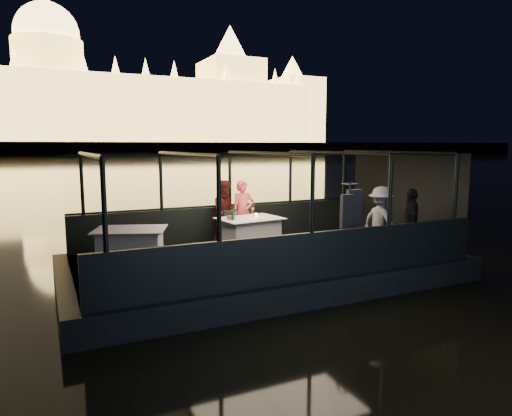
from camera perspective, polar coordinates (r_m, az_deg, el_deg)
name	(u,v)px	position (r m, az deg, el deg)	size (l,w,h in m)	color
river_water	(68,162)	(89.13, -22.41, 5.36)	(500.00, 500.00, 0.00)	black
boat_hull	(264,278)	(10.43, 0.95, -8.74)	(8.60, 4.40, 1.00)	black
boat_deck	(264,257)	(10.30, 0.95, -6.18)	(8.00, 4.00, 0.04)	black
gunwale_port	(230,223)	(11.99, -3.25, -1.89)	(8.00, 0.08, 0.90)	black
gunwale_starboard	(311,256)	(8.49, 6.94, -6.03)	(8.00, 0.08, 0.90)	black
cabin_glass_port	(230,179)	(11.85, -3.30, 3.59)	(8.00, 0.02, 1.40)	#99B2B2
cabin_glass_starboard	(312,194)	(8.29, 7.07, 1.71)	(8.00, 0.02, 1.40)	#99B2B2
cabin_roof_glass	(264,153)	(9.99, 0.98, 6.83)	(8.00, 4.00, 0.02)	#99B2B2
end_wall_fore	(69,218)	(9.08, -22.35, -1.16)	(0.02, 4.00, 2.30)	black
end_wall_aft	(403,197)	(12.36, 17.86, 1.31)	(0.02, 4.00, 2.30)	black
canopy_ribs	(264,206)	(10.08, 0.97, 0.28)	(8.00, 4.00, 2.30)	black
embankment	(52,150)	(219.02, -24.17, 6.66)	(400.00, 140.00, 6.00)	#423D33
parliament_building	(49,72)	(185.85, -24.44, 15.23)	(220.00, 32.00, 60.00)	#F2D18C
dining_table_central	(250,234)	(10.89, -0.78, -3.22)	(1.45, 1.05, 0.77)	silver
dining_table_aft	(131,246)	(9.89, -15.39, -4.65)	(1.44, 1.04, 0.76)	white
chair_port_left	(233,229)	(11.21, -2.88, -2.58)	(0.41, 0.41, 0.88)	black
chair_port_right	(249,226)	(11.55, -0.88, -2.26)	(0.46, 0.46, 0.99)	black
coat_stand	(349,224)	(9.45, 11.54, -1.92)	(0.49, 0.39, 1.75)	black
person_woman_coral	(243,213)	(11.66, -1.63, -0.67)	(0.57, 0.38, 1.59)	#F35859
person_man_maroon	(226,214)	(11.53, -3.74, -0.78)	(0.77, 0.60, 1.61)	#441513
passenger_stripe	(382,219)	(10.49, 15.42, -1.36)	(1.03, 0.58, 1.58)	silver
passenger_dark	(411,219)	(10.74, 18.80, -1.29)	(0.90, 0.38, 1.53)	black
wine_bottle	(233,214)	(10.44, -2.95, -0.76)	(0.06, 0.06, 0.28)	#14381B
bread_basket	(231,218)	(10.64, -3.13, -1.20)	(0.20, 0.20, 0.08)	brown
amber_candle	(256,215)	(10.94, 0.02, -0.94)	(0.06, 0.06, 0.09)	#F3A13C
plate_near	(263,218)	(10.76, 0.87, -1.26)	(0.24, 0.24, 0.02)	white
plate_far	(231,218)	(10.80, -3.08, -1.24)	(0.21, 0.21, 0.01)	white
wine_glass_white	(236,216)	(10.53, -2.57, -0.99)	(0.06, 0.06, 0.19)	silver
wine_glass_red	(252,212)	(11.05, -0.44, -0.56)	(0.07, 0.07, 0.20)	white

